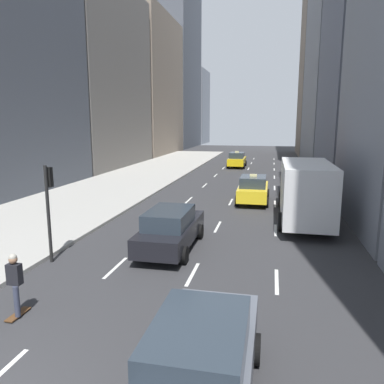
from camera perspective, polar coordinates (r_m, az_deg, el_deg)
The scene contains 11 objects.
sidewalk_left at distance 33.41m, azimuth -9.31°, elevation 1.80°, with size 8.00×66.00×0.15m, color #ADAAA3.
lane_markings at distance 27.33m, azimuth 6.62°, elevation -0.22°, with size 5.72×56.00×0.01m.
building_row_left at distance 53.65m, azimuth -9.49°, elevation 19.45°, with size 6.00×93.94×35.61m.
building_row_right at distance 36.32m, azimuth 24.86°, elevation 23.75°, with size 6.00×66.04×31.02m.
taxi_lead at distance 24.28m, azimuth 9.30°, elevation 0.45°, with size 2.02×4.40×1.87m.
taxi_second at distance 43.23m, azimuth 6.86°, elevation 4.91°, with size 2.02×4.40×1.87m.
sedan_black_near at distance 15.21m, azimuth -3.26°, elevation -5.58°, with size 2.02×4.97×1.70m.
sedan_silver_behind at distance 7.28m, azimuth 1.36°, elevation -24.57°, with size 2.02×4.59×1.78m.
box_truck at distance 20.19m, azimuth 16.74°, elevation 0.48°, with size 2.58×8.40×3.15m.
skateboarder at distance 11.12m, azimuth -25.35°, elevation -12.30°, with size 0.36×0.80×1.75m.
traffic_light_pole at distance 14.47m, azimuth -21.00°, elevation -0.82°, with size 0.24×0.42×3.60m.
Camera 1 is at (5.09, -3.74, 5.09)m, focal length 35.00 mm.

